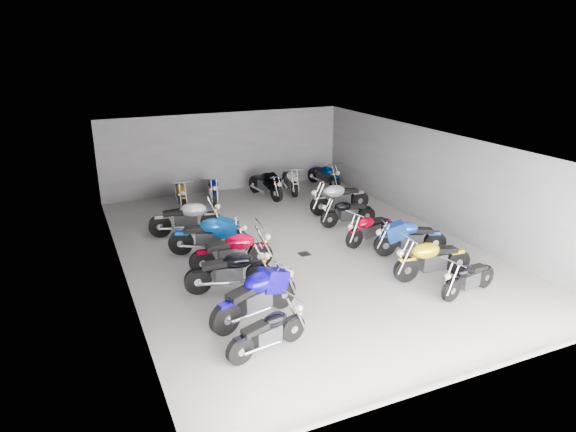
% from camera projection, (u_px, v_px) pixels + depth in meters
% --- Properties ---
extents(ground, '(14.00, 14.00, 0.00)m').
position_uv_depth(ground, '(297.00, 248.00, 15.47)').
color(ground, '#9C9994').
rests_on(ground, ground).
extents(wall_back, '(10.00, 0.10, 3.20)m').
position_uv_depth(wall_back, '(225.00, 152.00, 21.00)').
color(wall_back, gray).
rests_on(wall_back, ground).
extents(wall_left, '(0.10, 14.00, 3.20)m').
position_uv_depth(wall_left, '(119.00, 221.00, 13.03)').
color(wall_left, gray).
rests_on(wall_left, ground).
extents(wall_right, '(0.10, 14.00, 3.20)m').
position_uv_depth(wall_right, '(435.00, 179.00, 16.87)').
color(wall_right, gray).
rests_on(wall_right, ground).
extents(ceiling, '(10.00, 14.00, 0.04)m').
position_uv_depth(ceiling, '(298.00, 142.00, 14.42)').
color(ceiling, black).
rests_on(ceiling, wall_back).
extents(drain_grate, '(0.32, 0.32, 0.01)m').
position_uv_depth(drain_grate, '(304.00, 254.00, 15.04)').
color(drain_grate, black).
rests_on(drain_grate, ground).
extents(motorcycle_left_a, '(1.85, 0.59, 0.83)m').
position_uv_depth(motorcycle_left_a, '(268.00, 331.00, 10.22)').
color(motorcycle_left_a, black).
rests_on(motorcycle_left_a, ground).
extents(motorcycle_left_b, '(2.31, 0.97, 1.06)m').
position_uv_depth(motorcycle_left_b, '(256.00, 296.00, 11.35)').
color(motorcycle_left_b, black).
rests_on(motorcycle_left_b, ground).
extents(motorcycle_left_c, '(2.20, 0.58, 0.97)m').
position_uv_depth(motorcycle_left_c, '(230.00, 271.00, 12.72)').
color(motorcycle_left_c, black).
rests_on(motorcycle_left_c, ground).
extents(motorcycle_left_d, '(2.30, 0.50, 1.01)m').
position_uv_depth(motorcycle_left_d, '(233.00, 252.00, 13.81)').
color(motorcycle_left_d, black).
rests_on(motorcycle_left_d, ground).
extents(motorcycle_left_e, '(2.24, 1.02, 1.04)m').
position_uv_depth(motorcycle_left_e, '(210.00, 236.00, 14.87)').
color(motorcycle_left_e, black).
rests_on(motorcycle_left_e, ground).
extents(motorcycle_left_f, '(2.33, 0.64, 1.03)m').
position_uv_depth(motorcycle_left_f, '(187.00, 218.00, 16.36)').
color(motorcycle_left_f, black).
rests_on(motorcycle_left_f, ground).
extents(motorcycle_right_a, '(1.86, 0.50, 0.82)m').
position_uv_depth(motorcycle_right_a, '(468.00, 277.00, 12.54)').
color(motorcycle_right_a, black).
rests_on(motorcycle_right_a, ground).
extents(motorcycle_right_b, '(2.25, 0.50, 0.99)m').
position_uv_depth(motorcycle_right_b, '(432.00, 259.00, 13.39)').
color(motorcycle_right_b, black).
rests_on(motorcycle_right_b, ground).
extents(motorcycle_right_c, '(2.13, 0.73, 0.96)m').
position_uv_depth(motorcycle_right_c, '(410.00, 238.00, 14.87)').
color(motorcycle_right_c, black).
rests_on(motorcycle_right_c, ground).
extents(motorcycle_right_d, '(1.97, 0.62, 0.88)m').
position_uv_depth(motorcycle_right_d, '(370.00, 228.00, 15.72)').
color(motorcycle_right_d, black).
rests_on(motorcycle_right_d, ground).
extents(motorcycle_right_e, '(1.96, 0.45, 0.86)m').
position_uv_depth(motorcycle_right_e, '(347.00, 212.00, 17.20)').
color(motorcycle_right_e, black).
rests_on(motorcycle_right_e, ground).
extents(motorcycle_right_f, '(2.34, 0.45, 1.03)m').
position_uv_depth(motorcycle_right_f, '(339.00, 198.00, 18.48)').
color(motorcycle_right_f, black).
rests_on(motorcycle_right_f, ground).
extents(motorcycle_back_b, '(0.47, 2.08, 0.92)m').
position_uv_depth(motorcycle_back_b, '(181.00, 194.00, 19.14)').
color(motorcycle_back_b, black).
rests_on(motorcycle_back_b, ground).
extents(motorcycle_back_c, '(0.61, 2.02, 0.90)m').
position_uv_depth(motorcycle_back_c, '(213.00, 189.00, 19.81)').
color(motorcycle_back_c, black).
rests_on(motorcycle_back_c, ground).
extents(motorcycle_back_d, '(0.64, 2.21, 0.98)m').
position_uv_depth(motorcycle_back_d, '(266.00, 184.00, 20.28)').
color(motorcycle_back_d, black).
rests_on(motorcycle_back_d, ground).
extents(motorcycle_back_e, '(0.52, 2.07, 0.91)m').
position_uv_depth(motorcycle_back_e, '(290.00, 181.00, 20.94)').
color(motorcycle_back_e, black).
rests_on(motorcycle_back_e, ground).
extents(motorcycle_back_f, '(0.58, 2.03, 0.90)m').
position_uv_depth(motorcycle_back_f, '(324.00, 175.00, 21.85)').
color(motorcycle_back_f, black).
rests_on(motorcycle_back_f, ground).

